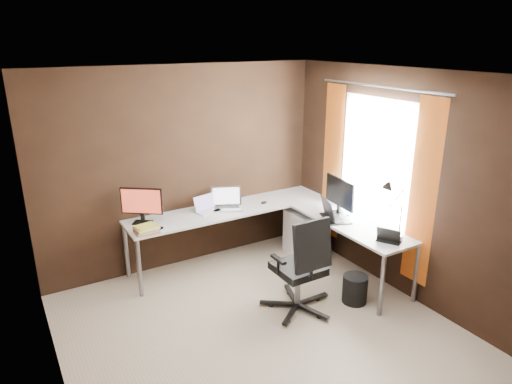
{
  "coord_description": "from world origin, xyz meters",
  "views": [
    {
      "loc": [
        -2.0,
        -3.32,
        2.79
      ],
      "look_at": [
        0.53,
        0.95,
        1.1
      ],
      "focal_mm": 32.0,
      "sensor_mm": 36.0,
      "label": 1
    }
  ],
  "objects_px": {
    "laptop_black_big": "(333,215)",
    "desk_lamp": "(393,204)",
    "monitor_right": "(340,194)",
    "monitor_left": "(142,203)",
    "laptop_white": "(207,208)",
    "laptop_black_small": "(389,238)",
    "book_stack": "(146,229)",
    "office_chair": "(300,283)",
    "drawer_pedestal": "(306,233)",
    "wastebasket": "(355,289)",
    "laptop_silver": "(227,203)"
  },
  "relations": [
    {
      "from": "laptop_silver",
      "to": "laptop_black_big",
      "type": "xyz_separation_m",
      "value": [
        0.91,
        -1.0,
        0.0
      ]
    },
    {
      "from": "laptop_white",
      "to": "laptop_black_small",
      "type": "bearing_deg",
      "value": -66.82
    },
    {
      "from": "monitor_left",
      "to": "book_stack",
      "type": "distance_m",
      "value": 0.36
    },
    {
      "from": "monitor_left",
      "to": "laptop_black_big",
      "type": "distance_m",
      "value": 2.24
    },
    {
      "from": "laptop_black_big",
      "to": "book_stack",
      "type": "height_order",
      "value": "laptop_black_big"
    },
    {
      "from": "book_stack",
      "to": "wastebasket",
      "type": "bearing_deg",
      "value": -36.53
    },
    {
      "from": "office_chair",
      "to": "desk_lamp",
      "type": "bearing_deg",
      "value": -19.2
    },
    {
      "from": "monitor_left",
      "to": "laptop_white",
      "type": "distance_m",
      "value": 0.82
    },
    {
      "from": "monitor_left",
      "to": "desk_lamp",
      "type": "distance_m",
      "value": 2.79
    },
    {
      "from": "monitor_right",
      "to": "laptop_white",
      "type": "height_order",
      "value": "monitor_right"
    },
    {
      "from": "desk_lamp",
      "to": "laptop_black_big",
      "type": "bearing_deg",
      "value": 103.96
    },
    {
      "from": "laptop_white",
      "to": "laptop_black_big",
      "type": "distance_m",
      "value": 1.55
    },
    {
      "from": "drawer_pedestal",
      "to": "wastebasket",
      "type": "relative_size",
      "value": 1.9
    },
    {
      "from": "laptop_white",
      "to": "office_chair",
      "type": "distance_m",
      "value": 1.57
    },
    {
      "from": "drawer_pedestal",
      "to": "wastebasket",
      "type": "bearing_deg",
      "value": -101.14
    },
    {
      "from": "monitor_right",
      "to": "laptop_black_big",
      "type": "bearing_deg",
      "value": 124.56
    },
    {
      "from": "office_chair",
      "to": "wastebasket",
      "type": "height_order",
      "value": "office_chair"
    },
    {
      "from": "monitor_right",
      "to": "laptop_black_small",
      "type": "relative_size",
      "value": 1.84
    },
    {
      "from": "drawer_pedestal",
      "to": "laptop_white",
      "type": "height_order",
      "value": "laptop_white"
    },
    {
      "from": "monitor_left",
      "to": "monitor_right",
      "type": "relative_size",
      "value": 0.77
    },
    {
      "from": "laptop_black_big",
      "to": "laptop_black_small",
      "type": "relative_size",
      "value": 1.55
    },
    {
      "from": "drawer_pedestal",
      "to": "desk_lamp",
      "type": "height_order",
      "value": "desk_lamp"
    },
    {
      "from": "laptop_black_big",
      "to": "desk_lamp",
      "type": "height_order",
      "value": "desk_lamp"
    },
    {
      "from": "monitor_right",
      "to": "laptop_black_small",
      "type": "distance_m",
      "value": 0.92
    },
    {
      "from": "book_stack",
      "to": "office_chair",
      "type": "relative_size",
      "value": 0.24
    },
    {
      "from": "drawer_pedestal",
      "to": "desk_lamp",
      "type": "xyz_separation_m",
      "value": [
        0.06,
        -1.37,
        0.84
      ]
    },
    {
      "from": "drawer_pedestal",
      "to": "office_chair",
      "type": "distance_m",
      "value": 1.36
    },
    {
      "from": "monitor_right",
      "to": "wastebasket",
      "type": "xyz_separation_m",
      "value": [
        -0.34,
        -0.73,
        -0.83
      ]
    },
    {
      "from": "book_stack",
      "to": "desk_lamp",
      "type": "distance_m",
      "value": 2.67
    },
    {
      "from": "laptop_white",
      "to": "laptop_silver",
      "type": "relative_size",
      "value": 0.71
    },
    {
      "from": "laptop_white",
      "to": "wastebasket",
      "type": "height_order",
      "value": "laptop_white"
    },
    {
      "from": "monitor_right",
      "to": "monitor_left",
      "type": "bearing_deg",
      "value": 72.54
    },
    {
      "from": "laptop_black_big",
      "to": "office_chair",
      "type": "height_order",
      "value": "office_chair"
    },
    {
      "from": "desk_lamp",
      "to": "wastebasket",
      "type": "distance_m",
      "value": 1.04
    },
    {
      "from": "monitor_right",
      "to": "laptop_black_big",
      "type": "distance_m",
      "value": 0.28
    },
    {
      "from": "laptop_black_big",
      "to": "desk_lamp",
      "type": "xyz_separation_m",
      "value": [
        0.14,
        -0.77,
        0.35
      ]
    },
    {
      "from": "drawer_pedestal",
      "to": "book_stack",
      "type": "xyz_separation_m",
      "value": [
        -2.11,
        0.15,
        0.47
      ]
    },
    {
      "from": "wastebasket",
      "to": "drawer_pedestal",
      "type": "bearing_deg",
      "value": 78.86
    },
    {
      "from": "office_chair",
      "to": "laptop_silver",
      "type": "bearing_deg",
      "value": 94.67
    },
    {
      "from": "desk_lamp",
      "to": "drawer_pedestal",
      "type": "bearing_deg",
      "value": 96.46
    },
    {
      "from": "book_stack",
      "to": "office_chair",
      "type": "xyz_separation_m",
      "value": [
        1.25,
        -1.2,
        -0.45
      ]
    },
    {
      "from": "drawer_pedestal",
      "to": "laptop_white",
      "type": "relative_size",
      "value": 1.82
    },
    {
      "from": "drawer_pedestal",
      "to": "laptop_silver",
      "type": "xyz_separation_m",
      "value": [
        -0.98,
        0.4,
        0.48
      ]
    },
    {
      "from": "laptop_black_big",
      "to": "office_chair",
      "type": "bearing_deg",
      "value": 139.99
    },
    {
      "from": "laptop_black_small",
      "to": "desk_lamp",
      "type": "xyz_separation_m",
      "value": [
        0.03,
        0.02,
        0.37
      ]
    },
    {
      "from": "laptop_black_big",
      "to": "wastebasket",
      "type": "distance_m",
      "value": 0.91
    },
    {
      "from": "laptop_white",
      "to": "laptop_black_big",
      "type": "bearing_deg",
      "value": -52.76
    },
    {
      "from": "laptop_black_small",
      "to": "book_stack",
      "type": "xyz_separation_m",
      "value": [
        -2.14,
        1.54,
        -0.0
      ]
    },
    {
      "from": "book_stack",
      "to": "desk_lamp",
      "type": "relative_size",
      "value": 0.41
    },
    {
      "from": "laptop_white",
      "to": "book_stack",
      "type": "bearing_deg",
      "value": -176.06
    }
  ]
}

